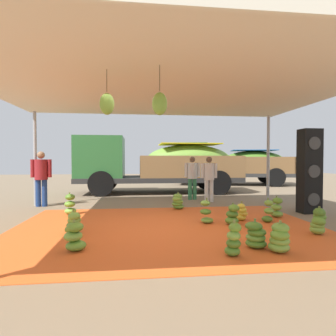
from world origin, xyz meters
name	(u,v)px	position (x,y,z in m)	size (l,w,h in m)	color
ground_plane	(158,205)	(0.00, 3.00, 0.00)	(40.00, 40.00, 0.00)	#7F6B51
tarp_orange	(169,228)	(0.00, 0.00, 0.01)	(6.47, 4.84, 0.01)	#E05B23
tent_canopy	(169,87)	(-0.01, -0.10, 2.89)	(8.00, 7.00, 2.98)	#9EA0A5
banana_bunch_0	(277,208)	(2.78, 0.77, 0.23)	(0.40, 0.39, 0.53)	#6B9E38
banana_bunch_1	(268,212)	(2.31, 0.26, 0.24)	(0.36, 0.34, 0.56)	#477523
banana_bunch_2	(75,237)	(-1.62, -1.28, 0.22)	(0.43, 0.40, 0.49)	#60932D
banana_bunch_3	(206,213)	(0.88, 0.34, 0.24)	(0.40, 0.36, 0.57)	#6B9E38
banana_bunch_4	(256,236)	(1.24, -1.46, 0.21)	(0.44, 0.44, 0.47)	#518428
banana_bunch_5	(74,223)	(-1.87, -0.25, 0.20)	(0.42, 0.43, 0.45)	#60932D
banana_bunch_6	(178,202)	(0.51, 2.17, 0.22)	(0.47, 0.46, 0.49)	#518428
banana_bunch_7	(233,241)	(0.75, -1.79, 0.24)	(0.33, 0.32, 0.53)	#518428
banana_bunch_8	(318,222)	(2.77, -0.83, 0.25)	(0.34, 0.33, 0.53)	#75A83D
banana_bunch_9	(70,205)	(-2.39, 1.72, 0.25)	(0.39, 0.41, 0.57)	#75A83D
banana_bunch_10	(233,215)	(1.42, 0.14, 0.21)	(0.42, 0.41, 0.48)	#518428
banana_bunch_11	(280,239)	(1.50, -1.72, 0.22)	(0.42, 0.44, 0.49)	#75A83D
banana_bunch_12	(242,212)	(1.78, 0.50, 0.20)	(0.32, 0.30, 0.44)	gold
cargo_truck_main	(157,163)	(0.20, 6.31, 1.28)	(6.97, 2.32, 2.40)	#2D2D2D
cargo_truck_far	(229,163)	(4.64, 9.83, 1.25)	(6.80, 3.64, 2.40)	#2D2D2D
worker_0	(209,176)	(1.76, 3.42, 0.90)	(0.56, 0.34, 1.54)	silver
worker_1	(41,174)	(-3.57, 3.12, 0.98)	(0.62, 0.38, 1.69)	navy
worker_2	(192,175)	(1.32, 4.07, 0.90)	(0.57, 0.35, 1.55)	#337A4C
speaker_stack	(309,171)	(3.93, 1.22, 1.12)	(0.53, 0.41, 2.25)	black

